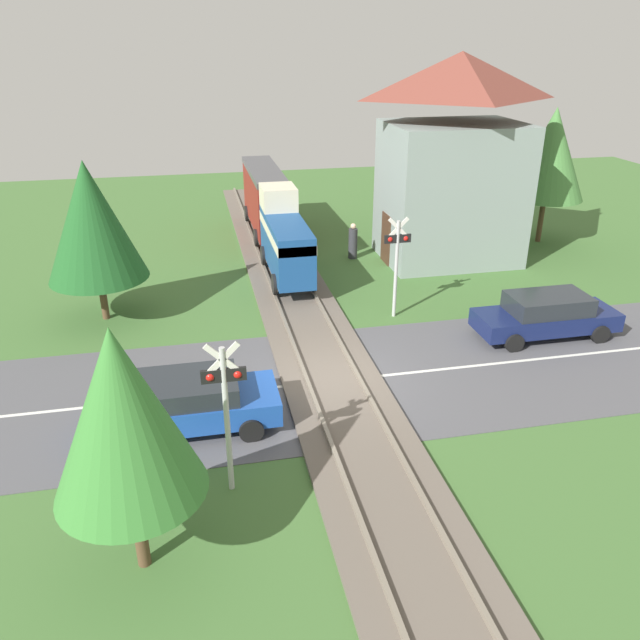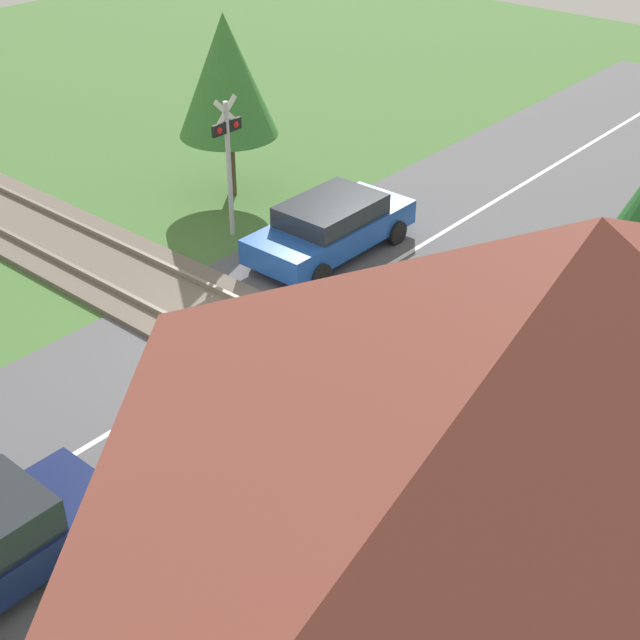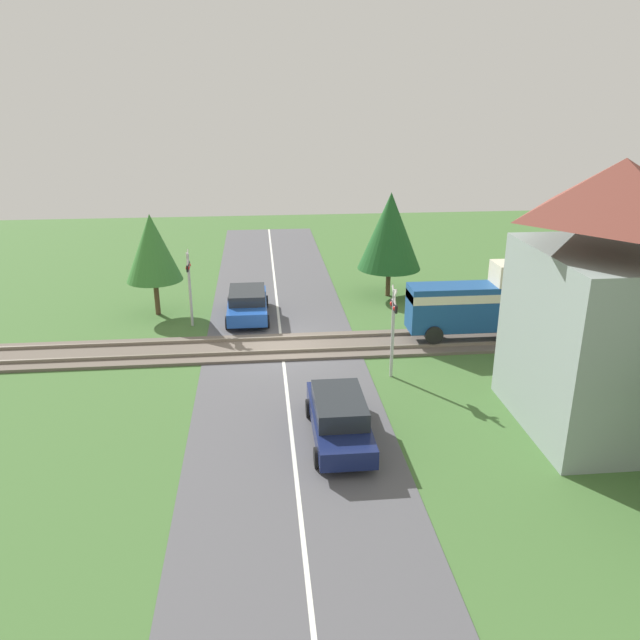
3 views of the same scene
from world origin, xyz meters
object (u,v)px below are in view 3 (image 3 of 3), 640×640
at_px(pedestrian_by_station, 555,354).
at_px(train, 554,297).
at_px(car_far_side, 339,417).
at_px(crossing_signal_west_approach, 189,279).
at_px(crossing_signal_east_approach, 393,321).
at_px(car_near_crossing, 247,303).
at_px(station_building, 603,304).

bearing_deg(pedestrian_by_station, train, 157.53).
height_order(car_far_side, crossing_signal_west_approach, crossing_signal_west_approach).
bearing_deg(crossing_signal_east_approach, car_far_side, -30.66).
height_order(train, crossing_signal_west_approach, crossing_signal_west_approach).
bearing_deg(car_near_crossing, crossing_signal_west_approach, -71.92).
height_order(crossing_signal_west_approach, pedestrian_by_station, crossing_signal_west_approach).
bearing_deg(station_building, car_near_crossing, -135.85).
distance_m(train, crossing_signal_east_approach, 8.24).
xyz_separation_m(car_near_crossing, station_building, (11.16, 10.83, 3.32)).
height_order(car_near_crossing, crossing_signal_east_approach, crossing_signal_east_approach).
distance_m(crossing_signal_west_approach, station_building, 16.98).
bearing_deg(car_near_crossing, crossing_signal_east_approach, 37.45).
relative_size(train, crossing_signal_east_approach, 3.48).
relative_size(train, crossing_signal_west_approach, 3.48).
bearing_deg(train, crossing_signal_east_approach, -67.80).
relative_size(car_far_side, crossing_signal_west_approach, 1.29).
height_order(station_building, pedestrian_by_station, station_building).
xyz_separation_m(car_far_side, crossing_signal_east_approach, (-4.24, 2.51, 1.47)).
xyz_separation_m(crossing_signal_east_approach, pedestrian_by_station, (0.17, 6.27, -1.52)).
bearing_deg(station_building, pedestrian_by_station, 168.19).
height_order(crossing_signal_east_approach, pedestrian_by_station, crossing_signal_east_approach).
xyz_separation_m(crossing_signal_east_approach, station_building, (4.12, 5.44, 1.83)).
height_order(train, crossing_signal_east_approach, crossing_signal_east_approach).
bearing_deg(train, crossing_signal_west_approach, -101.33).
bearing_deg(pedestrian_by_station, station_building, -11.81).
xyz_separation_m(station_building, pedestrian_by_station, (-3.95, 0.83, -3.35)).
bearing_deg(train, station_building, -16.79).
height_order(train, pedestrian_by_station, train).
bearing_deg(crossing_signal_west_approach, car_near_crossing, 108.08).
bearing_deg(pedestrian_by_station, crossing_signal_east_approach, -91.51).
bearing_deg(pedestrian_by_station, car_far_side, -65.10).
distance_m(car_near_crossing, car_far_side, 11.64).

